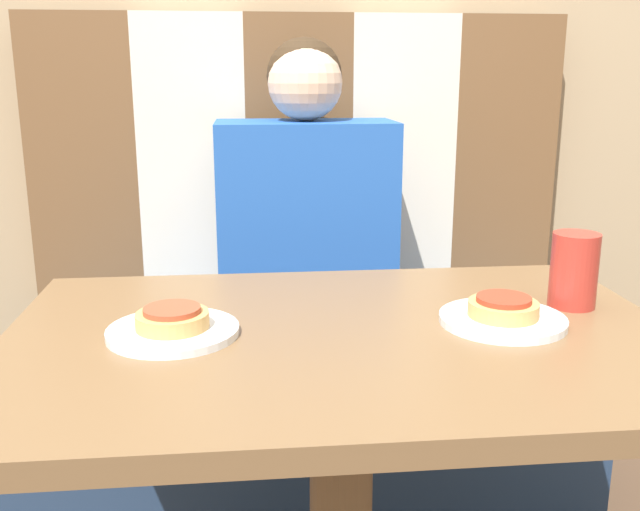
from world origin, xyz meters
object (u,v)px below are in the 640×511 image
person (306,202)px  plate_right (502,320)px  plate_left (173,331)px  pizza_left (172,318)px  pizza_right (503,307)px  drinking_cup (574,270)px

person → plate_right: bearing=-69.0°
plate_left → pizza_left: size_ratio=1.81×
person → plate_left: bearing=-111.0°
pizza_right → drinking_cup: drinking_cup is taller
drinking_cup → plate_left: bearing=-173.7°
person → pizza_right: (0.25, -0.65, -0.05)m
person → plate_right: (0.25, -0.65, -0.07)m
plate_left → pizza_right: (0.50, 0.00, 0.02)m
pizza_left → drinking_cup: size_ratio=0.87×
drinking_cup → pizza_right: bearing=-153.5°
drinking_cup → plate_right: bearing=-153.5°
plate_right → pizza_left: (-0.50, 0.00, 0.02)m
pizza_left → pizza_right: same height
pizza_left → pizza_right: bearing=0.0°
plate_left → pizza_left: (0.00, 0.00, 0.02)m
plate_right → pizza_left: bearing=180.0°
pizza_right → drinking_cup: size_ratio=0.87×
plate_left → plate_right: size_ratio=1.00×
plate_left → drinking_cup: size_ratio=1.57×
person → pizza_left: (-0.25, -0.65, -0.05)m
pizza_right → drinking_cup: bearing=26.5°
person → pizza_left: person is taller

